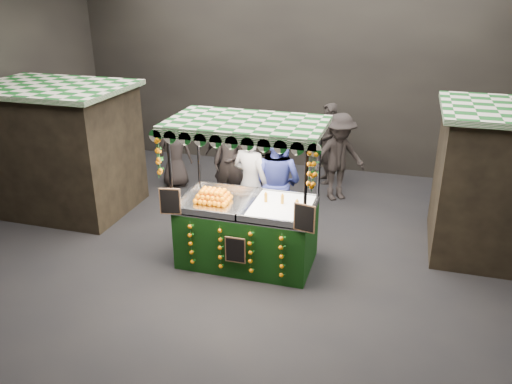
% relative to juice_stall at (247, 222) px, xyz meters
% --- Properties ---
extents(ground, '(12.00, 12.00, 0.00)m').
position_rel_juice_stall_xyz_m(ground, '(0.00, 0.15, -0.77)').
color(ground, black).
rests_on(ground, ground).
extents(market_hall, '(12.10, 10.10, 5.05)m').
position_rel_juice_stall_xyz_m(market_hall, '(0.00, 0.15, 2.61)').
color(market_hall, black).
rests_on(market_hall, ground).
extents(neighbour_stall_left, '(3.00, 2.20, 2.60)m').
position_rel_juice_stall_xyz_m(neighbour_stall_left, '(-4.40, 1.15, 0.53)').
color(neighbour_stall_left, black).
rests_on(neighbour_stall_left, ground).
extents(juice_stall, '(2.57, 1.51, 2.49)m').
position_rel_juice_stall_xyz_m(juice_stall, '(0.00, 0.00, 0.00)').
color(juice_stall, black).
rests_on(juice_stall, ground).
extents(vendor_grey, '(0.88, 0.72, 2.08)m').
position_rel_juice_stall_xyz_m(vendor_grey, '(-0.25, 1.03, 0.26)').
color(vendor_grey, gray).
rests_on(vendor_grey, ground).
extents(vendor_blue, '(1.23, 1.09, 2.11)m').
position_rel_juice_stall_xyz_m(vendor_blue, '(0.21, 1.18, 0.28)').
color(vendor_blue, navy).
rests_on(vendor_blue, ground).
extents(shopper_0, '(0.71, 0.48, 1.90)m').
position_rel_juice_stall_xyz_m(shopper_0, '(-1.08, 2.22, 0.18)').
color(shopper_0, '#2A2422').
rests_on(shopper_0, ground).
extents(shopper_1, '(0.91, 0.84, 1.52)m').
position_rel_juice_stall_xyz_m(shopper_1, '(4.39, 2.99, -0.01)').
color(shopper_1, '#2B2423').
rests_on(shopper_1, ground).
extents(shopper_2, '(0.95, 0.48, 1.57)m').
position_rel_juice_stall_xyz_m(shopper_2, '(-1.53, 3.10, 0.01)').
color(shopper_2, '#2B2423').
rests_on(shopper_2, ground).
extents(shopper_3, '(1.43, 1.31, 1.93)m').
position_rel_juice_stall_xyz_m(shopper_3, '(1.07, 3.21, 0.19)').
color(shopper_3, black).
rests_on(shopper_3, ground).
extents(shopper_4, '(0.88, 0.69, 1.58)m').
position_rel_juice_stall_xyz_m(shopper_4, '(-2.68, 2.95, 0.02)').
color(shopper_4, '#2C2524').
rests_on(shopper_4, ground).
extents(shopper_5, '(0.76, 1.52, 1.57)m').
position_rel_juice_stall_xyz_m(shopper_5, '(3.83, 2.22, 0.01)').
color(shopper_5, black).
rests_on(shopper_5, ground).
extents(shopper_6, '(0.70, 0.82, 1.91)m').
position_rel_juice_stall_xyz_m(shopper_6, '(0.67, 4.17, 0.18)').
color(shopper_6, black).
rests_on(shopper_6, ground).
extents(shopper_7, '(0.78, 0.63, 1.53)m').
position_rel_juice_stall_xyz_m(shopper_7, '(-0.42, 2.52, -0.01)').
color(shopper_7, '#2A2622').
rests_on(shopper_7, ground).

